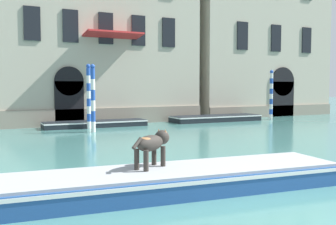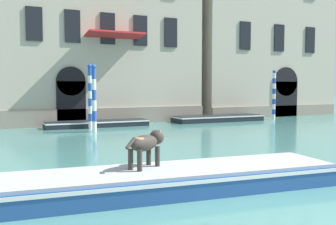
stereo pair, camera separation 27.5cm
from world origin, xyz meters
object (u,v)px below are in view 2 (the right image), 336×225
boat_moored_near_palazzo (97,123)px  boat_moored_far (218,118)px  boat_foreground (158,180)px  mooring_pole_1 (274,95)px  mooring_pole_2 (90,96)px  mooring_pole_0 (94,98)px  dog_on_deck (147,143)px

boat_moored_near_palazzo → boat_moored_far: boat_moored_far is taller
boat_foreground → mooring_pole_1: bearing=48.1°
mooring_pole_1 → mooring_pole_2: 13.13m
mooring_pole_0 → mooring_pole_1: mooring_pole_0 is taller
boat_foreground → boat_moored_near_palazzo: size_ratio=1.49×
mooring_pole_1 → boat_foreground: bearing=-138.0°
dog_on_deck → mooring_pole_2: size_ratio=0.33×
mooring_pole_0 → mooring_pole_1: bearing=7.4°
mooring_pole_2 → dog_on_deck: bearing=-99.1°
mooring_pole_2 → boat_foreground: bearing=-98.3°
boat_moored_near_palazzo → boat_moored_far: 8.23m
boat_foreground → mooring_pole_0: (1.76, 11.85, 1.49)m
boat_moored_near_palazzo → boat_foreground: bearing=-99.2°
boat_moored_near_palazzo → mooring_pole_0: mooring_pole_0 is taller
boat_moored_far → mooring_pole_1: 4.58m
boat_moored_far → mooring_pole_1: mooring_pole_1 is taller
mooring_pole_1 → mooring_pole_2: mooring_pole_2 is taller
mooring_pole_1 → mooring_pole_2: size_ratio=0.97×
dog_on_deck → boat_moored_near_palazzo: size_ratio=0.19×
boat_foreground → boat_moored_far: boat_foreground is taller
dog_on_deck → mooring_pole_2: bearing=51.4°
boat_foreground → mooring_pole_1: (15.08, 13.58, 1.48)m
boat_moored_near_palazzo → mooring_pole_1: (12.50, -0.67, 1.56)m
boat_moored_far → mooring_pole_1: size_ratio=1.80×
dog_on_deck → mooring_pole_0: (1.90, 11.52, 0.68)m
mooring_pole_0 → dog_on_deck: bearing=-99.3°
dog_on_deck → boat_moored_far: (10.94, 13.80, -0.87)m
boat_foreground → boat_moored_near_palazzo: bearing=85.8°
boat_moored_far → mooring_pole_2: mooring_pole_2 is taller
boat_foreground → mooring_pole_0: mooring_pole_0 is taller
boat_moored_near_palazzo → mooring_pole_0: size_ratio=1.72×
dog_on_deck → boat_moored_far: dog_on_deck is taller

